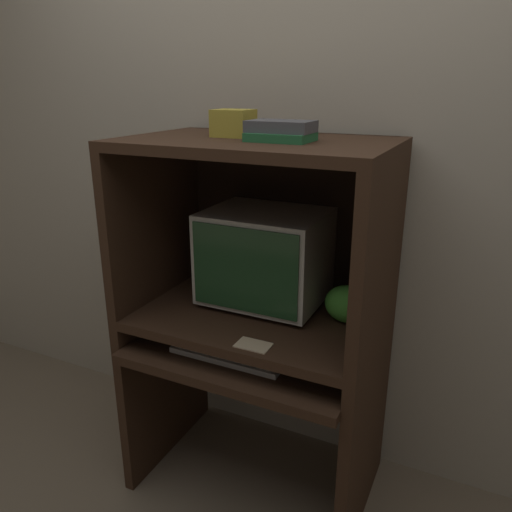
{
  "coord_description": "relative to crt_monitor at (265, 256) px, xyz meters",
  "views": [
    {
      "loc": [
        0.75,
        -1.26,
        1.61
      ],
      "look_at": [
        -0.0,
        0.3,
        1.0
      ],
      "focal_mm": 35.0,
      "sensor_mm": 36.0,
      "label": 1
    }
  ],
  "objects": [
    {
      "name": "paper_card",
      "position": [
        0.11,
        -0.34,
        -0.19
      ],
      "size": [
        0.12,
        0.08,
        0.0
      ],
      "color": "#CCB28C",
      "rests_on": "desk_monitor_shelf"
    },
    {
      "name": "hutch_upper",
      "position": [
        0.01,
        -0.06,
        0.23
      ],
      "size": [
        0.93,
        0.61,
        0.65
      ],
      "color": "#382316",
      "rests_on": "desk_monitor_shelf"
    },
    {
      "name": "snack_bag",
      "position": [
        0.34,
        -0.03,
        -0.12
      ],
      "size": [
        0.17,
        0.13,
        0.14
      ],
      "color": "green",
      "rests_on": "desk_monitor_shelf"
    },
    {
      "name": "keyboard",
      "position": [
        -0.02,
        -0.27,
        -0.29
      ],
      "size": [
        0.43,
        0.14,
        0.03
      ],
      "color": "beige",
      "rests_on": "desk_base"
    },
    {
      "name": "book_stack",
      "position": [
        0.11,
        -0.13,
        0.49
      ],
      "size": [
        0.21,
        0.15,
        0.07
      ],
      "color": "#236638",
      "rests_on": "hutch_upper"
    },
    {
      "name": "crt_monitor",
      "position": [
        0.0,
        0.0,
        0.0
      ],
      "size": [
        0.45,
        0.37,
        0.37
      ],
      "color": "beige",
      "rests_on": "desk_monitor_shelf"
    },
    {
      "name": "desk_monitor_shelf",
      "position": [
        0.01,
        -0.1,
        -0.22
      ],
      "size": [
        0.93,
        0.61,
        0.11
      ],
      "color": "#382316",
      "rests_on": "desk_base"
    },
    {
      "name": "storage_box",
      "position": [
        -0.09,
        -0.07,
        0.5
      ],
      "size": [
        0.13,
        0.11,
        0.09
      ],
      "color": "gold",
      "rests_on": "hutch_upper"
    },
    {
      "name": "wall_back",
      "position": [
        0.01,
        0.27,
        0.33
      ],
      "size": [
        6.0,
        0.06,
        2.6
      ],
      "color": "#B2A893",
      "rests_on": "ground_plane"
    },
    {
      "name": "mouse",
      "position": [
        0.27,
        -0.26,
        -0.29
      ],
      "size": [
        0.07,
        0.05,
        0.03
      ],
      "color": "black",
      "rests_on": "desk_base"
    },
    {
      "name": "desk_base",
      "position": [
        0.01,
        -0.14,
        -0.55
      ],
      "size": [
        0.93,
        0.65,
        0.67
      ],
      "color": "#382316",
      "rests_on": "ground_plane"
    }
  ]
}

